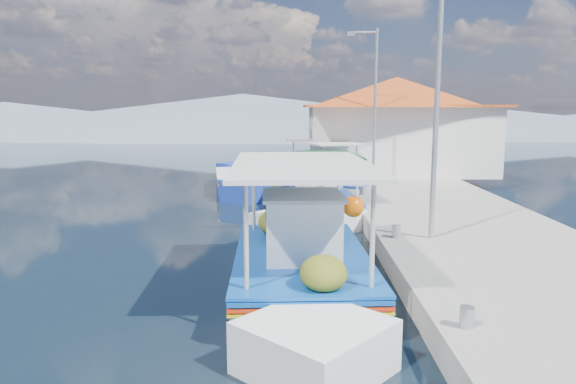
{
  "coord_description": "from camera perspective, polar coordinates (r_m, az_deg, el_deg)",
  "views": [
    {
      "loc": [
        1.44,
        -9.77,
        3.48
      ],
      "look_at": [
        1.27,
        3.67,
        1.3
      ],
      "focal_mm": 32.48,
      "sensor_mm": 36.0,
      "label": 1
    }
  ],
  "objects": [
    {
      "name": "ground",
      "position": [
        10.47,
        -7.33,
        -10.27
      ],
      "size": [
        160.0,
        160.0,
        0.0
      ],
      "primitive_type": "plane",
      "color": "black",
      "rests_on": "ground"
    },
    {
      "name": "quay",
      "position": [
        16.71,
        16.21,
        -2.31
      ],
      "size": [
        5.0,
        44.0,
        0.5
      ],
      "primitive_type": "cube",
      "color": "#9D9993",
      "rests_on": "ground"
    },
    {
      "name": "bollards",
      "position": [
        15.47,
        9.5,
        -1.46
      ],
      "size": [
        0.2,
        17.2,
        0.3
      ],
      "color": "#A5A8AD",
      "rests_on": "quay"
    },
    {
      "name": "main_caique",
      "position": [
        9.97,
        1.49,
        -7.99
      ],
      "size": [
        2.69,
        8.38,
        2.76
      ],
      "rotation": [
        0.0,
        0.0,
        -0.05
      ],
      "color": "white",
      "rests_on": "ground"
    },
    {
      "name": "caique_green_canopy",
      "position": [
        17.11,
        4.37,
        -1.42
      ],
      "size": [
        2.08,
        5.92,
        2.22
      ],
      "rotation": [
        0.0,
        0.0,
        -0.08
      ],
      "color": "white",
      "rests_on": "ground"
    },
    {
      "name": "caique_blue_hull",
      "position": [
        22.02,
        -5.07,
        0.96
      ],
      "size": [
        2.77,
        6.82,
        1.23
      ],
      "rotation": [
        0.0,
        0.0,
        -0.17
      ],
      "color": "#1C3DA9",
      "rests_on": "ground"
    },
    {
      "name": "caique_far",
      "position": [
        22.2,
        3.9,
        1.29
      ],
      "size": [
        3.53,
        6.09,
        2.31
      ],
      "rotation": [
        0.0,
        0.0,
        -0.39
      ],
      "color": "#1C3DA9",
      "rests_on": "ground"
    },
    {
      "name": "harbor_building",
      "position": [
        25.24,
        11.69,
        7.43
      ],
      "size": [
        10.49,
        10.49,
        4.4
      ],
      "color": "silver",
      "rests_on": "quay"
    },
    {
      "name": "lamp_post_near",
      "position": [
        12.17,
        15.6,
        10.63
      ],
      "size": [
        1.21,
        0.14,
        6.0
      ],
      "color": "#A5A8AD",
      "rests_on": "quay"
    },
    {
      "name": "lamp_post_far",
      "position": [
        21.0,
        9.27,
        10.11
      ],
      "size": [
        1.21,
        0.14,
        6.0
      ],
      "color": "#A5A8AD",
      "rests_on": "quay"
    },
    {
      "name": "mountain_ridge",
      "position": [
        65.99,
        5.21,
        7.93
      ],
      "size": [
        171.4,
        96.0,
        5.5
      ],
      "color": "slate",
      "rests_on": "ground"
    }
  ]
}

